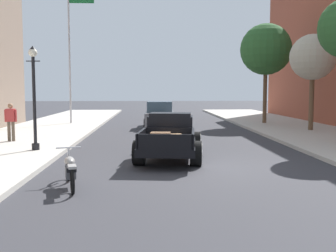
# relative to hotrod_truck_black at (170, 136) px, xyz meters

# --- Properties ---
(ground_plane) EXTENTS (140.00, 140.00, 0.00)m
(ground_plane) POSITION_rel_hotrod_truck_black_xyz_m (0.59, -1.69, -0.75)
(ground_plane) COLOR #333338
(hotrod_truck_black) EXTENTS (2.53, 5.06, 1.58)m
(hotrod_truck_black) POSITION_rel_hotrod_truck_black_xyz_m (0.00, 0.00, 0.00)
(hotrod_truck_black) COLOR black
(hotrod_truck_black) RESTS_ON ground
(motorcycle_parked) EXTENTS (0.76, 2.07, 0.93)m
(motorcycle_parked) POSITION_rel_hotrod_truck_black_xyz_m (-2.67, -4.31, -0.31)
(motorcycle_parked) COLOR black
(motorcycle_parked) RESTS_ON ground
(car_background_grey) EXTENTS (1.97, 4.35, 1.65)m
(car_background_grey) POSITION_rel_hotrod_truck_black_xyz_m (-0.13, 11.11, 0.01)
(car_background_grey) COLOR slate
(car_background_grey) RESTS_ON ground
(pedestrian_sidewalk_left) EXTENTS (0.53, 0.22, 1.65)m
(pedestrian_sidewalk_left) POSITION_rel_hotrod_truck_black_xyz_m (-6.78, 3.59, 0.33)
(pedestrian_sidewalk_left) COLOR brown
(pedestrian_sidewalk_left) RESTS_ON sidewalk_left
(street_lamp_near) EXTENTS (0.50, 0.32, 3.85)m
(street_lamp_near) POSITION_rel_hotrod_truck_black_xyz_m (-5.00, 1.00, 1.63)
(street_lamp_near) COLOR black
(street_lamp_near) RESTS_ON sidewalk_left
(flagpole) EXTENTS (1.74, 0.16, 9.16)m
(flagpole) POSITION_rel_hotrod_truck_black_xyz_m (-5.79, 12.96, 5.02)
(flagpole) COLOR #B2B2B7
(flagpole) RESTS_ON sidewalk_left
(street_tree_second) EXTENTS (2.51, 2.51, 5.27)m
(street_tree_second) POSITION_rel_hotrod_truck_black_xyz_m (8.20, 7.80, 3.38)
(street_tree_second) COLOR brown
(street_tree_second) RESTS_ON sidewalk_right
(street_tree_third) EXTENTS (3.39, 3.39, 6.59)m
(street_tree_third) POSITION_rel_hotrod_truck_black_xyz_m (6.97, 12.60, 4.27)
(street_tree_third) COLOR brown
(street_tree_third) RESTS_ON sidewalk_right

